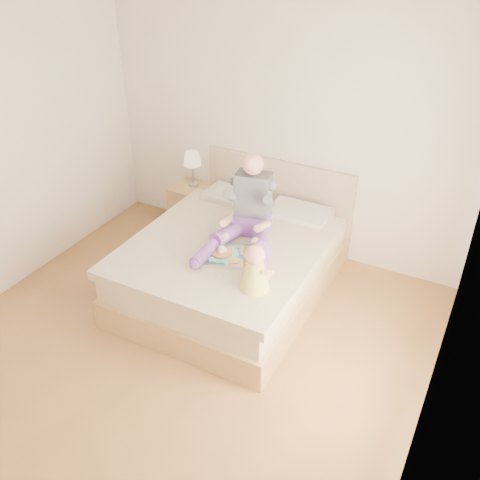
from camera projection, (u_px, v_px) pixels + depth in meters
The scene contains 7 objects.
room at pixel (172, 200), 3.77m from camera, with size 4.02×4.22×2.71m.
bed at pixel (235, 261), 5.24m from camera, with size 1.70×2.18×1.00m.
nightstand at pixel (192, 208), 6.26m from camera, with size 0.46×0.42×0.54m.
lamp at pixel (192, 161), 5.98m from camera, with size 0.20×0.20×0.41m.
adult at pixel (248, 215), 4.94m from camera, with size 0.70×1.03×0.81m.
tray at pixel (233, 254), 4.76m from camera, with size 0.60×0.54×0.14m.
baby at pixel (255, 271), 4.31m from camera, with size 0.27×0.36×0.41m.
Camera 1 is at (2.07, -2.72, 3.28)m, focal length 40.00 mm.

